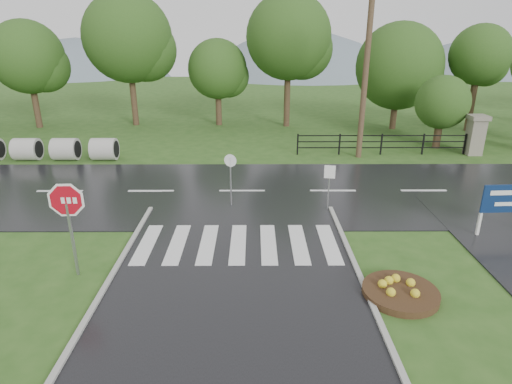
{
  "coord_description": "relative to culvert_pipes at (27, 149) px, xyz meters",
  "views": [
    {
      "loc": [
        0.53,
        -7.57,
        6.64
      ],
      "look_at": [
        0.59,
        6.0,
        1.5
      ],
      "focal_mm": 30.0,
      "sensor_mm": 36.0,
      "label": 1
    }
  ],
  "objects": [
    {
      "name": "stop_sign",
      "position": [
        7.24,
        -11.78,
        1.46
      ],
      "size": [
        1.33,
        0.09,
        2.99
      ],
      "color": "#939399",
      "rests_on": "ground"
    },
    {
      "name": "crosswalk",
      "position": [
        11.82,
        -10.0,
        -0.54
      ],
      "size": [
        6.5,
        2.8,
        0.02
      ],
      "color": "silver",
      "rests_on": "ground"
    },
    {
      "name": "culvert_pipes",
      "position": [
        0.0,
        0.0,
        0.0
      ],
      "size": [
        9.7,
        1.2,
        1.2
      ],
      "color": "#9E9B93",
      "rests_on": "ground"
    },
    {
      "name": "entrance_tree_left",
      "position": [
        23.34,
        2.5,
        2.11
      ],
      "size": [
        3.1,
        3.1,
        4.28
      ],
      "color": "#3D2B1C",
      "rests_on": "ground"
    },
    {
      "name": "reg_sign_round",
      "position": [
        11.42,
        -6.6,
        0.77
      ],
      "size": [
        0.48,
        0.17,
        2.16
      ],
      "color": "#939399",
      "rests_on": "ground"
    },
    {
      "name": "walkway",
      "position": [
        20.32,
        -11.0,
        -0.6
      ],
      "size": [
        2.2,
        11.0,
        0.04
      ],
      "primitive_type": "cube",
      "color": "black",
      "rests_on": "ground"
    },
    {
      "name": "fence_west",
      "position": [
        19.57,
        1.0,
        0.12
      ],
      "size": [
        9.58,
        0.08,
        1.2
      ],
      "color": "black",
      "rests_on": "ground"
    },
    {
      "name": "utility_pole_east",
      "position": [
        18.2,
        0.5,
        4.03
      ],
      "size": [
        1.56,
        0.62,
        9.11
      ],
      "color": "#473523",
      "rests_on": "ground"
    },
    {
      "name": "reg_sign_small",
      "position": [
        15.22,
        -7.16,
        0.75
      ],
      "size": [
        0.41,
        0.1,
        1.87
      ],
      "color": "#939399",
      "rests_on": "ground"
    },
    {
      "name": "main_road",
      "position": [
        11.82,
        -5.0,
        -0.6
      ],
      "size": [
        90.0,
        8.0,
        0.04
      ],
      "primitive_type": "cube",
      "color": "black",
      "rests_on": "ground"
    },
    {
      "name": "flower_bed",
      "position": [
        16.24,
        -12.9,
        -0.45
      ],
      "size": [
        2.0,
        2.0,
        0.4
      ],
      "color": "#332111",
      "rests_on": "ground"
    },
    {
      "name": "treeline",
      "position": [
        12.82,
        9.0,
        -0.6
      ],
      "size": [
        83.2,
        5.2,
        10.0
      ],
      "color": "#234716",
      "rests_on": "ground"
    },
    {
      "name": "ground",
      "position": [
        11.82,
        -15.0,
        -0.6
      ],
      "size": [
        120.0,
        120.0,
        0.0
      ],
      "primitive_type": "plane",
      "color": "#2C521B",
      "rests_on": "ground"
    },
    {
      "name": "hills",
      "position": [
        15.31,
        50.0,
        -16.14
      ],
      "size": [
        102.0,
        48.0,
        48.0
      ],
      "color": "slate",
      "rests_on": "ground"
    },
    {
      "name": "pillar_west",
      "position": [
        24.82,
        1.0,
        0.58
      ],
      "size": [
        1.0,
        1.0,
        2.24
      ],
      "color": "gray",
      "rests_on": "ground"
    }
  ]
}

